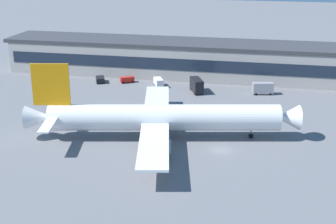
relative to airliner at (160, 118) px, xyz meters
The scene contains 9 objects.
ground_plane 15.70m from the airliner, 15.58° to the right, with size 600.00×600.00×0.00m, color slate.
terminal_building 58.76m from the airliner, 75.88° to the left, with size 160.20×18.11×11.66m.
airliner is the anchor object (origin of this frame).
follow_me_car 48.94m from the airliner, 115.46° to the left, with size 4.72×4.00×1.85m.
stair_truck 45.83m from the airliner, 61.15° to the left, with size 6.37×3.63×3.55m.
crew_van 43.09m from the airliner, 103.62° to the left, with size 4.22×5.64×2.55m.
catering_truck 38.25m from the airliner, 86.39° to the left, with size 5.21×7.64×4.15m.
pushback_tractor 51.87m from the airliner, 124.88° to the left, with size 4.29×5.44×1.75m.
traffic_cone_0 9.74m from the airliner, 80.42° to the right, with size 0.51×0.51×0.63m, color #F2590C.
Camera 1 is at (8.98, -97.08, 42.15)m, focal length 52.07 mm.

